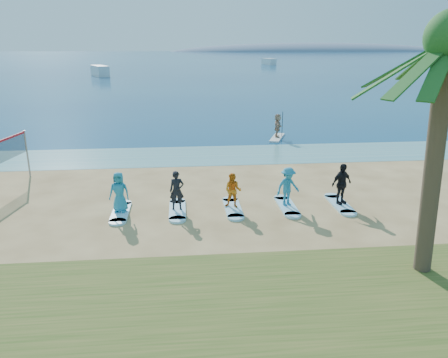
{
  "coord_description": "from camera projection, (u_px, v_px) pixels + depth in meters",
  "views": [
    {
      "loc": [
        -1.14,
        -16.39,
        6.96
      ],
      "look_at": [
        0.67,
        2.0,
        1.1
      ],
      "focal_mm": 35.0,
      "sensor_mm": 36.0,
      "label": 1
    }
  ],
  "objects": [
    {
      "name": "paddleboard",
      "position": [
        277.0,
        138.0,
        32.58
      ],
      "size": [
        1.73,
        3.05,
        0.12
      ],
      "primitive_type": "cube",
      "rotation": [
        0.0,
        0.0,
        -0.37
      ],
      "color": "silver",
      "rests_on": "ground"
    },
    {
      "name": "surfboard_4",
      "position": [
        340.0,
        204.0,
        19.34
      ],
      "size": [
        0.7,
        2.2,
        0.09
      ],
      "primitive_type": "cube",
      "color": "#9EDAF4",
      "rests_on": "ground"
    },
    {
      "name": "boat_offshore_a",
      "position": [
        100.0,
        76.0,
        90.04
      ],
      "size": [
        4.84,
        7.38,
        2.13
      ],
      "primitive_type": "cube",
      "rotation": [
        0.0,
        0.0,
        0.41
      ],
      "color": "silver",
      "rests_on": "ground"
    },
    {
      "name": "surfboard_0",
      "position": [
        121.0,
        212.0,
        18.45
      ],
      "size": [
        0.7,
        2.2,
        0.09
      ],
      "primitive_type": "cube",
      "color": "#9EDAF4",
      "rests_on": "ground"
    },
    {
      "name": "student_0",
      "position": [
        119.0,
        192.0,
        18.18
      ],
      "size": [
        0.91,
        0.67,
        1.71
      ],
      "primitive_type": "imported",
      "rotation": [
        0.0,
        0.0,
        -0.16
      ],
      "color": "teal",
      "rests_on": "surfboard_0"
    },
    {
      "name": "surfboard_1",
      "position": [
        177.0,
        210.0,
        18.67
      ],
      "size": [
        0.7,
        2.2,
        0.09
      ],
      "primitive_type": "cube",
      "color": "#9EDAF4",
      "rests_on": "ground"
    },
    {
      "name": "boat_offshore_b",
      "position": [
        269.0,
        65.0,
        133.58
      ],
      "size": [
        3.85,
        5.95,
        1.84
      ],
      "primitive_type": "cube",
      "rotation": [
        0.0,
        0.0,
        0.33
      ],
      "color": "silver",
      "rests_on": "ground"
    },
    {
      "name": "surfboard_2",
      "position": [
        233.0,
        208.0,
        18.9
      ],
      "size": [
        0.7,
        2.2,
        0.09
      ],
      "primitive_type": "cube",
      "color": "#9EDAF4",
      "rests_on": "ground"
    },
    {
      "name": "island_ridge",
      "position": [
        315.0,
        51.0,
        311.22
      ],
      "size": [
        220.0,
        56.0,
        18.0
      ],
      "primitive_type": "ellipsoid",
      "color": "slate",
      "rests_on": "ground"
    },
    {
      "name": "surfboard_3",
      "position": [
        287.0,
        206.0,
        19.12
      ],
      "size": [
        0.7,
        2.2,
        0.09
      ],
      "primitive_type": "cube",
      "color": "#9EDAF4",
      "rests_on": "ground"
    },
    {
      "name": "ocean",
      "position": [
        183.0,
        60.0,
        169.54
      ],
      "size": [
        600.0,
        600.0,
        0.0
      ],
      "primitive_type": "plane",
      "color": "navy",
      "rests_on": "ground"
    },
    {
      "name": "shallow_water",
      "position": [
        201.0,
        155.0,
        27.72
      ],
      "size": [
        600.0,
        600.0,
        0.0
      ],
      "primitive_type": "plane",
      "color": "teal",
      "rests_on": "ground"
    },
    {
      "name": "paddleboarder",
      "position": [
        278.0,
        125.0,
        32.3
      ],
      "size": [
        0.75,
        1.65,
        1.72
      ],
      "primitive_type": "imported",
      "rotation": [
        0.0,
        0.0,
        1.42
      ],
      "color": "tan",
      "rests_on": "paddleboard"
    },
    {
      "name": "ground",
      "position": [
        213.0,
        220.0,
        17.76
      ],
      "size": [
        600.0,
        600.0,
        0.0
      ],
      "primitive_type": "plane",
      "color": "tan",
      "rests_on": "ground"
    },
    {
      "name": "student_4",
      "position": [
        342.0,
        184.0,
        19.06
      ],
      "size": [
        1.16,
        0.84,
        1.82
      ],
      "primitive_type": "imported",
      "rotation": [
        0.0,
        0.0,
        0.42
      ],
      "color": "black",
      "rests_on": "surfboard_4"
    },
    {
      "name": "student_3",
      "position": [
        288.0,
        187.0,
        18.85
      ],
      "size": [
        1.27,
        0.99,
        1.72
      ],
      "primitive_type": "imported",
      "rotation": [
        0.0,
        0.0,
        0.37
      ],
      "color": "teal",
      "rests_on": "surfboard_3"
    },
    {
      "name": "student_2",
      "position": [
        233.0,
        191.0,
        18.65
      ],
      "size": [
        0.89,
        0.79,
        1.52
      ],
      "primitive_type": "imported",
      "rotation": [
        0.0,
        0.0,
        -0.34
      ],
      "color": "orange",
      "rests_on": "surfboard_2"
    },
    {
      "name": "student_1",
      "position": [
        177.0,
        191.0,
        18.41
      ],
      "size": [
        0.64,
        0.44,
        1.68
      ],
      "primitive_type": "imported",
      "rotation": [
        0.0,
        0.0,
        0.06
      ],
      "color": "black",
      "rests_on": "surfboard_1"
    }
  ]
}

